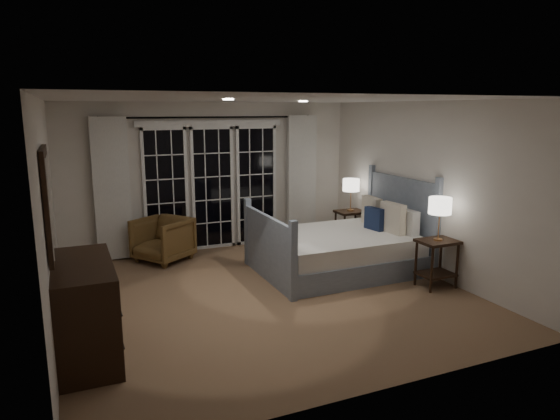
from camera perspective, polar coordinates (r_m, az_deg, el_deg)
name	(u,v)px	position (r m, az deg, el deg)	size (l,w,h in m)	color
floor	(267,294)	(6.63, -1.53, -9.61)	(5.00, 5.00, 0.00)	brown
ceiling	(266,99)	(6.19, -1.66, 12.52)	(5.00, 5.00, 0.00)	silver
wall_left	(49,218)	(5.86, -24.91, -0.79)	(0.02, 5.00, 2.50)	silver
wall_right	(425,188)	(7.57, 16.26, 2.39)	(0.02, 5.00, 2.50)	silver
wall_back	(212,176)	(8.64, -7.80, 3.82)	(5.00, 0.02, 2.50)	silver
wall_front	(381,252)	(4.14, 11.46, -4.71)	(5.00, 0.02, 2.50)	silver
french_doors	(213,186)	(8.62, -7.70, 2.73)	(2.50, 0.04, 2.20)	black
curtain_rod	(212,117)	(8.47, -7.80, 10.46)	(0.03, 0.03, 3.50)	black
curtain_left	(112,189)	(8.25, -18.66, 2.25)	(0.55, 0.10, 2.25)	silver
curtain_right	(301,178)	(9.12, 2.47, 3.69)	(0.55, 0.10, 2.25)	silver
downlight_a	(303,101)	(7.06, 2.66, 12.31)	(0.12, 0.12, 0.01)	white
downlight_b	(228,99)	(5.61, -5.93, 12.47)	(0.12, 0.12, 0.01)	white
bed	(341,248)	(7.55, 7.04, -4.35)	(2.31, 1.66, 1.35)	gray
nightstand_left	(437,256)	(7.09, 17.49, -5.05)	(0.51, 0.40, 0.66)	black
nightstand_right	(350,223)	(8.88, 8.01, -1.45)	(0.48, 0.39, 0.63)	black
lamp_left	(440,206)	(6.93, 17.83, 0.41)	(0.30, 0.30, 0.58)	tan
lamp_right	(351,185)	(8.76, 8.13, 2.80)	(0.29, 0.29, 0.57)	tan
armchair	(163,239)	(8.15, -13.25, -3.29)	(0.75, 0.77, 0.70)	brown
dresser	(85,310)	(5.29, -21.39, -10.57)	(0.57, 1.34, 0.95)	black
mirror	(48,203)	(5.00, -24.98, 0.76)	(0.05, 0.85, 1.00)	black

